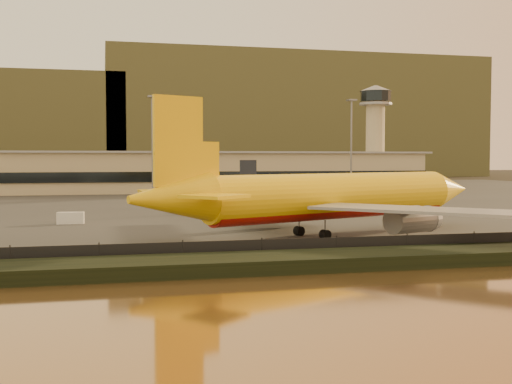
% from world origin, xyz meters
% --- Properties ---
extents(ground, '(900.00, 900.00, 0.00)m').
position_xyz_m(ground, '(0.00, 0.00, 0.00)').
color(ground, black).
rests_on(ground, ground).
extents(embankment, '(320.00, 7.00, 1.40)m').
position_xyz_m(embankment, '(0.00, -17.00, 0.70)').
color(embankment, black).
rests_on(embankment, ground).
extents(tarmac, '(320.00, 220.00, 0.20)m').
position_xyz_m(tarmac, '(0.00, 95.00, 0.10)').
color(tarmac, '#2D2D2D').
rests_on(tarmac, ground).
extents(perimeter_fence, '(300.00, 0.05, 2.20)m').
position_xyz_m(perimeter_fence, '(0.00, -13.00, 1.30)').
color(perimeter_fence, black).
rests_on(perimeter_fence, tarmac).
extents(terminal_building, '(202.00, 25.00, 12.60)m').
position_xyz_m(terminal_building, '(-14.52, 125.55, 6.25)').
color(terminal_building, tan).
rests_on(terminal_building, tarmac).
extents(control_tower, '(11.20, 11.20, 35.50)m').
position_xyz_m(control_tower, '(70.00, 131.00, 21.66)').
color(control_tower, tan).
rests_on(control_tower, tarmac).
extents(apron_light_masts, '(152.20, 12.20, 25.40)m').
position_xyz_m(apron_light_masts, '(15.00, 75.00, 15.70)').
color(apron_light_masts, slate).
rests_on(apron_light_masts, tarmac).
extents(distant_hills, '(470.00, 160.00, 70.00)m').
position_xyz_m(distant_hills, '(-20.74, 340.00, 31.39)').
color(distant_hills, brown).
rests_on(distant_hills, ground).
extents(dhl_cargo_jet, '(55.85, 52.85, 17.41)m').
position_xyz_m(dhl_cargo_jet, '(7.92, 5.47, 5.40)').
color(dhl_cargo_jet, yellow).
rests_on(dhl_cargo_jet, tarmac).
extents(white_narrowbody_jet, '(34.44, 32.82, 10.09)m').
position_xyz_m(white_narrowbody_jet, '(19.69, 52.75, 3.21)').
color(white_narrowbody_jet, white).
rests_on(white_narrowbody_jet, tarmac).
extents(gse_vehicle_yellow, '(4.52, 3.34, 1.86)m').
position_xyz_m(gse_vehicle_yellow, '(23.27, 31.93, 1.13)').
color(gse_vehicle_yellow, yellow).
rests_on(gse_vehicle_yellow, tarmac).
extents(gse_vehicle_white, '(4.25, 2.12, 1.86)m').
position_xyz_m(gse_vehicle_white, '(-26.70, 30.15, 1.13)').
color(gse_vehicle_white, white).
rests_on(gse_vehicle_white, tarmac).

